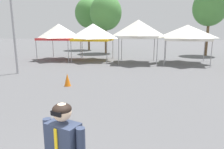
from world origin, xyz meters
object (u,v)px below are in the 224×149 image
Objects in this scene: tree_behind_tents_center at (106,13)px; tree_behind_tents_right at (88,13)px; canopy_tent_right_of_center at (138,29)px; tree_behind_tents_left at (210,8)px; canopy_tent_behind_center at (59,32)px; canopy_tent_left_of_center at (187,33)px; traffic_cone_lot_center at (67,80)px; canopy_tent_behind_left at (93,32)px.

tree_behind_tents_right is (-3.50, 4.04, 0.34)m from tree_behind_tents_center.
canopy_tent_right_of_center is 0.50× the size of tree_behind_tents_right.
tree_behind_tents_left reaches higher than tree_behind_tents_center.
tree_behind_tents_right reaches higher than tree_behind_tents_center.
canopy_tent_behind_center is 0.46× the size of tree_behind_tents_right.
canopy_tent_left_of_center is 0.53× the size of tree_behind_tents_left.
canopy_tent_behind_center is at bearing 174.93° from canopy_tent_right_of_center.
traffic_cone_lot_center is (5.21, -19.69, -4.87)m from tree_behind_tents_right.
tree_behind_tents_left is 11.57m from tree_behind_tents_center.
canopy_tent_behind_left is (3.29, 0.13, -0.02)m from canopy_tent_behind_center.
canopy_tent_behind_center is 10.96m from tree_behind_tents_right.
canopy_tent_behind_left is 0.48× the size of tree_behind_tents_left.
tree_behind_tents_left is 1.03× the size of tree_behind_tents_center.
canopy_tent_behind_center is 7.58m from tree_behind_tents_center.
canopy_tent_right_of_center is (4.16, -0.79, 0.27)m from canopy_tent_behind_left.
canopy_tent_behind_center is 7.48m from canopy_tent_right_of_center.
canopy_tent_left_of_center is 11.04m from tree_behind_tents_center.
tree_behind_tents_center is (-0.31, 6.47, 2.26)m from canopy_tent_behind_left.
tree_behind_tents_right is at bearing 164.41° from tree_behind_tents_left.
traffic_cone_lot_center is at bearing -122.48° from tree_behind_tents_left.
tree_behind_tents_left is at bearing 57.52° from traffic_cone_lot_center.
traffic_cone_lot_center is at bearing -127.04° from canopy_tent_left_of_center.
tree_behind_tents_center reaches higher than traffic_cone_lot_center.
canopy_tent_behind_center is 16.11m from tree_behind_tents_left.
canopy_tent_right_of_center is at bearing -172.07° from canopy_tent_left_of_center.
tree_behind_tents_right is (-7.97, 11.30, 2.34)m from canopy_tent_right_of_center.
tree_behind_tents_center is at bearing 141.61° from canopy_tent_left_of_center.
tree_behind_tents_center is at bearing 65.72° from canopy_tent_behind_center.
traffic_cone_lot_center is at bearing -108.22° from canopy_tent_right_of_center.
canopy_tent_right_of_center is at bearing -5.07° from canopy_tent_behind_center.
tree_behind_tents_right is (-11.96, 10.74, 2.64)m from canopy_tent_left_of_center.
canopy_tent_behind_left is at bearing 2.26° from canopy_tent_behind_center.
tree_behind_tents_center is 5.35m from tree_behind_tents_right.
canopy_tent_left_of_center is 11.43m from traffic_cone_lot_center.
canopy_tent_right_of_center is 0.50× the size of tree_behind_tents_left.
canopy_tent_left_of_center is 16.29m from tree_behind_tents_right.
canopy_tent_left_of_center is (11.44, -0.11, -0.05)m from canopy_tent_behind_center.
canopy_tent_behind_center is 0.88× the size of canopy_tent_left_of_center.
canopy_tent_behind_center is 3.29m from canopy_tent_behind_left.
tree_behind_tents_center is (-4.47, 7.26, 2.00)m from canopy_tent_right_of_center.
tree_behind_tents_center is (-11.57, 0.17, -0.32)m from tree_behind_tents_left.
canopy_tent_left_of_center is 0.52× the size of tree_behind_tents_right.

